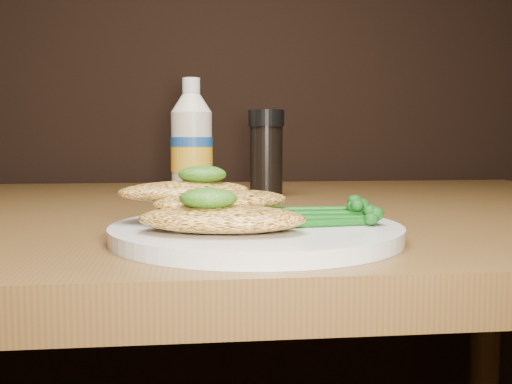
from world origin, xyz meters
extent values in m
cylinder|color=silver|center=(0.01, 0.79, 0.76)|extent=(0.25, 0.25, 0.01)
ellipsoid|color=#F7C14E|center=(-0.02, 0.76, 0.77)|extent=(0.15, 0.10, 0.02)
ellipsoid|color=#F7C14E|center=(-0.01, 0.81, 0.78)|extent=(0.14, 0.11, 0.02)
ellipsoid|color=#F7C14E|center=(-0.05, 0.83, 0.79)|extent=(0.13, 0.09, 0.02)
ellipsoid|color=black|center=(-0.03, 0.76, 0.79)|extent=(0.06, 0.06, 0.02)
ellipsoid|color=black|center=(-0.03, 0.84, 0.80)|extent=(0.05, 0.05, 0.02)
camera|label=1|loc=(-0.05, 0.28, 0.84)|focal=42.90mm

